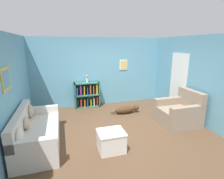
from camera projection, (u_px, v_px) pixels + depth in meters
The scene contains 10 objects.
ground_plane at pixel (116, 128), 5.01m from camera, with size 14.00×14.00×0.00m, color brown.
wall_back at pixel (99, 72), 6.78m from camera, with size 5.60×0.13×2.60m.
wall_left at pixel (10, 91), 3.99m from camera, with size 0.13×5.00×2.60m.
wall_right at pixel (194, 79), 5.40m from camera, with size 0.16×5.00×2.60m.
couch at pixel (36, 133), 4.09m from camera, with size 0.89×2.00×0.87m.
bookshelf at pixel (87, 95), 6.64m from camera, with size 0.93×0.33×0.96m.
recliner_chair at pixel (179, 112), 5.25m from camera, with size 1.06×1.03×1.01m.
coffee_table at pixel (111, 140), 3.91m from camera, with size 0.60×0.52×0.46m.
dog at pixel (126, 110), 6.06m from camera, with size 1.03×0.24×0.27m.
vase at pixel (87, 78), 6.47m from camera, with size 0.11×0.11×0.29m.
Camera 1 is at (-1.40, -4.36, 2.32)m, focal length 28.00 mm.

